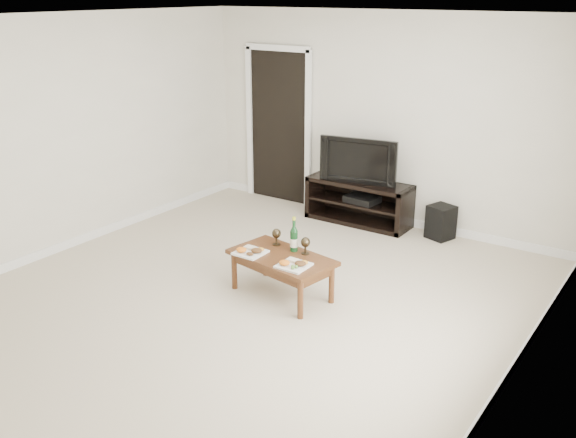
% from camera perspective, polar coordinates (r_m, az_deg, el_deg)
% --- Properties ---
extents(floor, '(5.50, 5.50, 0.00)m').
position_cam_1_polar(floor, '(6.27, -3.58, -7.02)').
color(floor, beige).
rests_on(floor, ground).
extents(back_wall, '(5.00, 0.04, 2.60)m').
position_cam_1_polar(back_wall, '(8.10, 8.42, 8.74)').
color(back_wall, beige).
rests_on(back_wall, ground).
extents(ceiling, '(5.00, 5.50, 0.04)m').
position_cam_1_polar(ceiling, '(5.60, -4.18, 17.65)').
color(ceiling, white).
rests_on(ceiling, back_wall).
extents(doorway, '(0.90, 0.02, 2.05)m').
position_cam_1_polar(doorway, '(8.90, -0.82, 8.13)').
color(doorway, black).
rests_on(doorway, ground).
extents(media_console, '(1.34, 0.45, 0.55)m').
position_cam_1_polar(media_console, '(8.19, 6.30, 1.52)').
color(media_console, black).
rests_on(media_console, ground).
extents(television, '(0.99, 0.29, 0.57)m').
position_cam_1_polar(television, '(8.03, 6.45, 5.31)').
color(television, black).
rests_on(television, media_console).
extents(av_receiver, '(0.43, 0.34, 0.08)m').
position_cam_1_polar(av_receiver, '(8.14, 6.61, 1.77)').
color(av_receiver, black).
rests_on(av_receiver, media_console).
extents(subwoofer, '(0.34, 0.34, 0.41)m').
position_cam_1_polar(subwoofer, '(7.85, 13.43, -0.27)').
color(subwoofer, black).
rests_on(subwoofer, ground).
extents(coffee_table, '(1.09, 0.72, 0.42)m').
position_cam_1_polar(coffee_table, '(6.23, -0.56, -5.05)').
color(coffee_table, '#522D17').
rests_on(coffee_table, ground).
extents(plate_left, '(0.27, 0.27, 0.07)m').
position_cam_1_polar(plate_left, '(6.19, -3.37, -2.78)').
color(plate_left, white).
rests_on(plate_left, coffee_table).
extents(plate_right, '(0.27, 0.27, 0.07)m').
position_cam_1_polar(plate_right, '(5.89, 0.51, -3.94)').
color(plate_right, white).
rests_on(plate_right, coffee_table).
extents(wine_bottle, '(0.07, 0.07, 0.35)m').
position_cam_1_polar(wine_bottle, '(6.18, 0.53, -1.35)').
color(wine_bottle, '#0E3516').
rests_on(wine_bottle, coffee_table).
extents(goblet_left, '(0.09, 0.09, 0.17)m').
position_cam_1_polar(goblet_left, '(6.36, -1.03, -1.60)').
color(goblet_left, '#372D1E').
rests_on(goblet_left, coffee_table).
extents(goblet_right, '(0.09, 0.09, 0.17)m').
position_cam_1_polar(goblet_right, '(6.15, 1.56, -2.39)').
color(goblet_right, '#372D1E').
rests_on(goblet_right, coffee_table).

